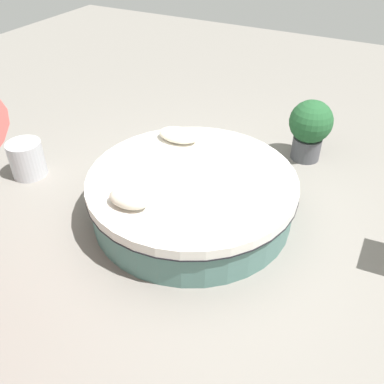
# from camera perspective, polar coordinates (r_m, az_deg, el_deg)

# --- Properties ---
(ground_plane) EXTENTS (16.00, 16.00, 0.00)m
(ground_plane) POSITION_cam_1_polar(r_m,az_deg,el_deg) (5.12, -0.00, -2.94)
(ground_plane) COLOR gray
(round_bed) EXTENTS (2.44, 2.44, 0.54)m
(round_bed) POSITION_cam_1_polar(r_m,az_deg,el_deg) (4.95, -0.00, -0.44)
(round_bed) COLOR #4C726B
(round_bed) RESTS_ON ground_plane
(throw_pillow_0) EXTENTS (0.54, 0.34, 0.15)m
(throw_pillow_0) POSITION_cam_1_polar(r_m,az_deg,el_deg) (5.48, -1.87, 7.75)
(throw_pillow_0) COLOR beige
(throw_pillow_0) RESTS_ON round_bed
(throw_pillow_1) EXTENTS (0.45, 0.28, 0.17)m
(throw_pillow_1) POSITION_cam_1_polar(r_m,az_deg,el_deg) (4.37, -8.60, -0.90)
(throw_pillow_1) COLOR beige
(throw_pillow_1) RESTS_ON round_bed
(planter) EXTENTS (0.60, 0.60, 0.89)m
(planter) POSITION_cam_1_polar(r_m,az_deg,el_deg) (6.15, 15.75, 8.49)
(planter) COLOR #4C4C51
(planter) RESTS_ON ground_plane
(side_table) EXTENTS (0.46, 0.46, 0.49)m
(side_table) POSITION_cam_1_polar(r_m,az_deg,el_deg) (6.10, -21.53, 4.20)
(side_table) COLOR #B7B7BC
(side_table) RESTS_ON ground_plane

